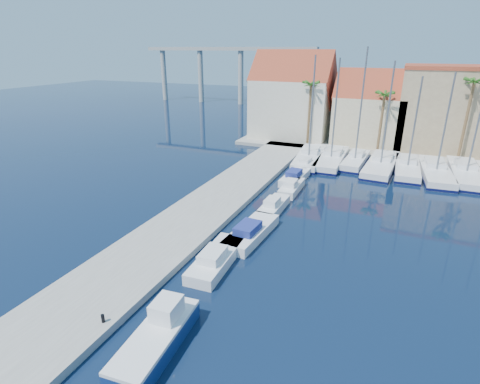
# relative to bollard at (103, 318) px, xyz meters

# --- Properties ---
(ground) EXTENTS (260.00, 260.00, 0.00)m
(ground) POSITION_rel_bollard_xyz_m (6.60, 0.65, -0.73)
(ground) COLOR black
(ground) RESTS_ON ground
(quay_west) EXTENTS (6.00, 77.00, 0.50)m
(quay_west) POSITION_rel_bollard_xyz_m (-2.40, 14.15, -0.48)
(quay_west) COLOR gray
(quay_west) RESTS_ON ground
(shore_north) EXTENTS (54.00, 16.00, 0.50)m
(shore_north) POSITION_rel_bollard_xyz_m (16.60, 48.65, -0.48)
(shore_north) COLOR gray
(shore_north) RESTS_ON ground
(bollard) EXTENTS (0.19, 0.19, 0.47)m
(bollard) POSITION_rel_bollard_xyz_m (0.00, 0.00, 0.00)
(bollard) COLOR black
(bollard) RESTS_ON quay_west
(fishing_boat) EXTENTS (2.44, 6.10, 2.09)m
(fishing_boat) POSITION_rel_bollard_xyz_m (3.41, 0.10, -0.04)
(fishing_boat) COLOR navy
(fishing_boat) RESTS_ON ground
(motorboat_west_0) EXTENTS (2.31, 6.37, 1.40)m
(motorboat_west_0) POSITION_rel_bollard_xyz_m (2.63, 8.14, -0.22)
(motorboat_west_0) COLOR white
(motorboat_west_0) RESTS_ON ground
(motorboat_west_1) EXTENTS (2.57, 6.76, 1.40)m
(motorboat_west_1) POSITION_rel_bollard_xyz_m (3.34, 12.84, -0.22)
(motorboat_west_1) COLOR white
(motorboat_west_1) RESTS_ON ground
(motorboat_west_2) EXTENTS (1.69, 5.04, 1.40)m
(motorboat_west_2) POSITION_rel_bollard_xyz_m (3.35, 18.51, -0.22)
(motorboat_west_2) COLOR white
(motorboat_west_2) RESTS_ON ground
(motorboat_west_3) EXTENTS (1.66, 5.09, 1.40)m
(motorboat_west_3) POSITION_rel_bollard_xyz_m (3.49, 24.05, -0.22)
(motorboat_west_3) COLOR white
(motorboat_west_3) RESTS_ON ground
(motorboat_west_4) EXTENTS (2.24, 6.15, 1.40)m
(motorboat_west_4) POSITION_rel_bollard_xyz_m (2.92, 27.56, -0.22)
(motorboat_west_4) COLOR white
(motorboat_west_4) RESTS_ON ground
(motorboat_west_5) EXTENTS (2.12, 5.36, 1.40)m
(motorboat_west_5) POSITION_rel_bollard_xyz_m (2.93, 32.73, -0.22)
(motorboat_west_5) COLOR white
(motorboat_west_5) RESTS_ON ground
(motorboat_west_6) EXTENTS (2.77, 7.02, 1.40)m
(motorboat_west_6) POSITION_rel_bollard_xyz_m (3.14, 39.54, -0.22)
(motorboat_west_6) COLOR white
(motorboat_west_6) RESTS_ON ground
(sailboat_0) EXTENTS (4.07, 11.85, 13.41)m
(sailboat_0) POSITION_rel_bollard_xyz_m (2.52, 36.06, -0.16)
(sailboat_0) COLOR white
(sailboat_0) RESTS_ON ground
(sailboat_1) EXTENTS (3.23, 11.68, 13.10)m
(sailboat_1) POSITION_rel_bollard_xyz_m (5.38, 36.64, -0.16)
(sailboat_1) COLOR white
(sailboat_1) RESTS_ON ground
(sailboat_2) EXTENTS (2.87, 9.03, 14.33)m
(sailboat_2) POSITION_rel_bollard_xyz_m (8.39, 36.88, -0.10)
(sailboat_2) COLOR white
(sailboat_2) RESTS_ON ground
(sailboat_3) EXTENTS (4.02, 12.17, 12.85)m
(sailboat_3) POSITION_rel_bollard_xyz_m (11.58, 36.33, -0.17)
(sailboat_3) COLOR white
(sailboat_3) RESTS_ON ground
(sailboat_4) EXTENTS (3.00, 10.54, 11.26)m
(sailboat_4) POSITION_rel_bollard_xyz_m (14.58, 36.23, -0.17)
(sailboat_4) COLOR white
(sailboat_4) RESTS_ON ground
(sailboat_5) EXTENTS (3.90, 11.72, 11.79)m
(sailboat_5) POSITION_rel_bollard_xyz_m (17.63, 35.88, -0.17)
(sailboat_5) COLOR white
(sailboat_5) RESTS_ON ground
(sailboat_6) EXTENTS (3.31, 11.98, 14.31)m
(sailboat_6) POSITION_rel_bollard_xyz_m (20.86, 36.69, -0.15)
(sailboat_6) COLOR white
(sailboat_6) RESTS_ON ground
(building_0) EXTENTS (12.30, 9.00, 13.50)m
(building_0) POSITION_rel_bollard_xyz_m (-3.40, 47.65, 5.79)
(building_0) COLOR beige
(building_0) RESTS_ON shore_north
(building_1) EXTENTS (10.30, 8.00, 11.00)m
(building_1) POSITION_rel_bollard_xyz_m (8.60, 47.65, 4.56)
(building_1) COLOR #C2B088
(building_1) RESTS_ON shore_north
(building_2) EXTENTS (14.20, 10.20, 11.50)m
(building_2) POSITION_rel_bollard_xyz_m (19.60, 48.65, 5.53)
(building_2) COLOR #9C8260
(building_2) RESTS_ON shore_north
(palm_0) EXTENTS (2.60, 2.60, 10.15)m
(palm_0) POSITION_rel_bollard_xyz_m (0.60, 42.65, 8.35)
(palm_0) COLOR brown
(palm_0) RESTS_ON shore_north
(palm_1) EXTENTS (2.60, 2.60, 9.15)m
(palm_1) POSITION_rel_bollard_xyz_m (10.60, 42.65, 7.40)
(palm_1) COLOR brown
(palm_1) RESTS_ON shore_north
(palm_2) EXTENTS (2.60, 2.60, 11.15)m
(palm_2) POSITION_rel_bollard_xyz_m (20.60, 42.65, 9.28)
(palm_2) COLOR brown
(palm_2) RESTS_ON shore_north
(viaduct) EXTENTS (48.00, 2.20, 14.45)m
(viaduct) POSITION_rel_bollard_xyz_m (-32.47, 82.65, 9.52)
(viaduct) COLOR #9E9E99
(viaduct) RESTS_ON ground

